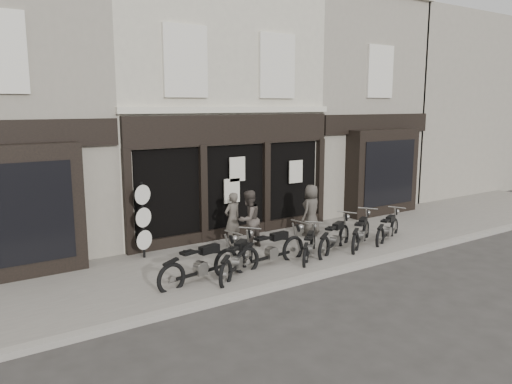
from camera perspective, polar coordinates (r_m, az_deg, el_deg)
ground_plane at (r=13.55m, az=4.28°, el=-8.13°), size 90.00×90.00×0.00m
pavement at (r=14.21m, az=2.01°, el=-6.98°), size 30.00×4.20×0.12m
kerb at (r=12.63m, az=7.87°, el=-9.25°), size 30.00×0.25×0.13m
central_building at (r=17.92m, az=-7.64°, el=9.49°), size 7.30×6.22×8.34m
neighbour_right at (r=21.49m, az=7.94°, el=9.44°), size 5.60×6.73×8.34m
filler_right at (r=27.69m, az=20.56°, el=9.13°), size 11.00×6.00×8.20m
motorcycle_0 at (r=11.87m, az=-6.31°, el=-8.54°), size 2.34×0.73×1.12m
motorcycle_1 at (r=12.29m, az=-2.13°, el=-7.96°), size 1.89×1.57×1.06m
motorcycle_2 at (r=12.98m, az=1.81°, el=-6.87°), size 2.34×0.64×1.12m
motorcycle_3 at (r=13.65m, az=6.12°, el=-6.41°), size 1.59×1.45×0.93m
motorcycle_4 at (r=14.35m, az=8.98°, el=-5.42°), size 2.07×1.24×1.07m
motorcycle_5 at (r=15.02m, az=11.91°, el=-4.83°), size 1.97×1.44×1.06m
motorcycle_6 at (r=15.81m, az=14.82°, el=-4.31°), size 1.93×1.10×0.99m
man_left at (r=14.55m, az=-2.70°, el=-3.13°), size 0.63×0.47×1.58m
man_centre at (r=14.31m, az=-0.85°, el=-3.14°), size 0.97×0.85×1.68m
man_right at (r=15.76m, az=6.33°, el=-2.08°), size 0.92×0.76×1.62m
advert_sign_post at (r=13.69m, az=-12.75°, el=-3.54°), size 0.51×0.34×2.19m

